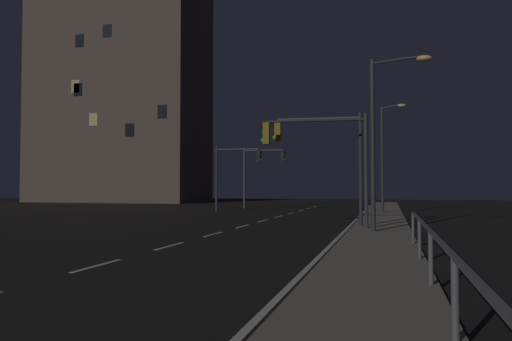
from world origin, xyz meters
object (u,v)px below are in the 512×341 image
traffic_light_far_right (237,166)px  traffic_light_near_left (321,146)px  building_distant (121,76)px  traffic_light_overhead_east (262,166)px  street_lamp_across_street (386,148)px  traffic_light_far_center (317,147)px  street_lamp_corner (383,125)px

traffic_light_far_right → traffic_light_near_left: size_ratio=0.96×
building_distant → traffic_light_near_left: bearing=-47.7°
traffic_light_overhead_east → street_lamp_across_street: size_ratio=0.72×
traffic_light_far_right → traffic_light_near_left: 14.69m
traffic_light_far_center → street_lamp_corner: bearing=-25.4°
traffic_light_far_center → street_lamp_across_street: street_lamp_across_street is taller
traffic_light_overhead_east → street_lamp_corner: 23.60m
traffic_light_far_right → traffic_light_overhead_east: traffic_light_overhead_east is taller
street_lamp_corner → traffic_light_overhead_east: bearing=116.1°
traffic_light_far_right → street_lamp_across_street: bearing=-0.6°
traffic_light_far_center → street_lamp_across_street: 13.80m
building_distant → traffic_light_far_center: bearing=-48.7°
street_lamp_across_street → traffic_light_overhead_east: bearing=148.5°
street_lamp_corner → building_distant: 49.43m
street_lamp_corner → traffic_light_far_right: bearing=125.7°
street_lamp_across_street → street_lamp_corner: street_lamp_across_street is taller
traffic_light_far_center → street_lamp_corner: 3.16m
street_lamp_across_street → street_lamp_corner: 14.80m
traffic_light_far_center → traffic_light_far_right: traffic_light_far_center is taller
traffic_light_near_left → building_distant: 45.92m
traffic_light_near_left → traffic_light_far_center: bearing=-90.2°
traffic_light_far_center → building_distant: size_ratio=0.15×
traffic_light_far_right → traffic_light_far_center: bearing=-59.8°
traffic_light_far_right → street_lamp_corner: size_ratio=0.72×
traffic_light_far_center → traffic_light_far_right: (-7.92, 13.59, -0.16)m
traffic_light_far_right → building_distant: bearing=137.1°
street_lamp_across_street → traffic_light_near_left: bearing=-103.0°
traffic_light_far_center → street_lamp_across_street: size_ratio=0.67×
traffic_light_far_center → traffic_light_near_left: (0.00, 1.22, 0.14)m
traffic_light_near_left → traffic_light_overhead_east: traffic_light_overhead_east is taller
traffic_light_far_right → traffic_light_overhead_east: size_ratio=0.93×
traffic_light_near_left → traffic_light_overhead_east: size_ratio=0.97×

